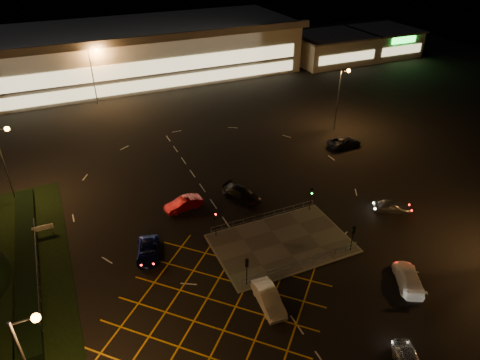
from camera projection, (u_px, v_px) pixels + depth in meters
name	position (u px, v px, depth m)	size (l,w,h in m)	color
ground	(257.00, 238.00, 46.83)	(180.00, 180.00, 0.00)	black
pedestrian_island	(282.00, 243.00, 45.94)	(14.00, 9.00, 0.12)	#4C4944
hedge	(27.00, 258.00, 43.23)	(2.00, 26.00, 1.00)	black
supermarket	(132.00, 52.00, 92.26)	(72.00, 26.50, 10.50)	beige
retail_unit_a	(330.00, 48.00, 103.15)	(18.80, 14.80, 6.35)	beige
retail_unit_b	(383.00, 41.00, 108.70)	(14.80, 14.80, 6.35)	beige
streetlight_sw	(32.00, 358.00, 26.56)	(1.78, 0.56, 10.03)	slate
streetlight_nw	(6.00, 155.00, 49.20)	(1.78, 0.56, 10.03)	slate
streetlight_ne	(341.00, 91.00, 67.46)	(1.78, 0.56, 10.03)	slate
streetlight_far_left	(94.00, 69.00, 77.42)	(1.78, 0.56, 10.03)	slate
streetlight_far_right	(282.00, 44.00, 92.89)	(1.78, 0.56, 10.03)	slate
signal_sw	(247.00, 267.00, 39.54)	(0.28, 0.30, 3.15)	black
signal_se	(353.00, 233.00, 43.71)	(0.28, 0.30, 3.15)	black
signal_nw	(215.00, 219.00, 45.75)	(0.28, 0.30, 3.15)	black
signal_ne	(311.00, 194.00, 49.93)	(0.28, 0.30, 3.15)	black
car_queue_white	(269.00, 299.00, 38.29)	(1.68, 4.82, 1.59)	silver
car_left_blue	(148.00, 251.00, 43.98)	(2.22, 4.81, 1.34)	#0B1145
car_far_dkgrey	(242.00, 195.00, 52.73)	(2.18, 5.35, 1.55)	black
car_right_silver	(392.00, 206.00, 50.66)	(1.70, 4.23, 1.44)	#B0B2B7
car_circ_red	(184.00, 204.00, 51.06)	(1.60, 4.59, 1.51)	maroon
car_east_grey	(345.00, 142.00, 65.28)	(2.41, 5.23, 1.45)	black
car_approach_white	(408.00, 278.00, 40.53)	(2.11, 5.18, 1.50)	silver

